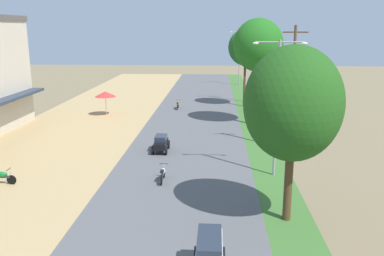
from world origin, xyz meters
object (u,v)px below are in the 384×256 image
(streetlamp_mid, at_px, (246,62))
(motorbike_ahead_second, at_px, (163,173))
(car_sedan_black, at_px, (161,143))
(streetlamp_far, at_px, (240,54))
(car_van_white, at_px, (209,254))
(median_tree_third, at_px, (246,47))
(utility_pole_near, at_px, (292,87))
(median_tree_second, at_px, (258,45))
(parked_motorbike_third, at_px, (1,176))
(motorbike_ahead_third, at_px, (178,104))
(streetlamp_near, at_px, (277,100))
(median_tree_nearest, at_px, (293,104))
(vendor_umbrella, at_px, (105,94))

(streetlamp_mid, height_order, motorbike_ahead_second, streetlamp_mid)
(car_sedan_black, distance_m, motorbike_ahead_second, 6.11)
(streetlamp_mid, height_order, streetlamp_far, streetlamp_far)
(car_van_white, bearing_deg, median_tree_third, 84.20)
(utility_pole_near, distance_m, car_van_white, 18.26)
(median_tree_second, distance_m, streetlamp_mid, 12.55)
(utility_pole_near, height_order, car_van_white, utility_pole_near)
(median_tree_second, bearing_deg, median_tree_third, 92.95)
(parked_motorbike_third, distance_m, motorbike_ahead_third, 24.89)
(streetlamp_far, xyz_separation_m, motorbike_ahead_second, (-6.78, -42.76, -4.34))
(median_tree_second, relative_size, streetlamp_near, 1.18)
(utility_pole_near, bearing_deg, median_tree_nearest, -100.17)
(streetlamp_near, relative_size, streetlamp_mid, 0.98)
(parked_motorbike_third, xyz_separation_m, car_van_white, (12.34, -8.58, 0.47))
(motorbike_ahead_third, bearing_deg, median_tree_third, 16.29)
(median_tree_third, relative_size, streetlamp_mid, 1.04)
(streetlamp_near, bearing_deg, streetlamp_mid, 90.00)
(parked_motorbike_third, xyz_separation_m, utility_pole_near, (18.11, 8.33, 4.24))
(vendor_umbrella, distance_m, median_tree_nearest, 27.82)
(vendor_umbrella, bearing_deg, streetlamp_mid, 30.70)
(car_sedan_black, bearing_deg, streetlamp_far, 78.17)
(streetlamp_mid, height_order, car_van_white, streetlamp_mid)
(streetlamp_far, relative_size, car_van_white, 3.53)
(motorbike_ahead_third, bearing_deg, parked_motorbike_third, -109.37)
(utility_pole_near, distance_m, motorbike_ahead_third, 18.56)
(median_tree_nearest, xyz_separation_m, median_tree_third, (-0.14, 29.33, 1.14))
(vendor_umbrella, height_order, streetlamp_mid, streetlamp_mid)
(streetlamp_far, bearing_deg, median_tree_nearest, -90.26)
(median_tree_nearest, distance_m, motorbike_ahead_third, 28.65)
(parked_motorbike_third, height_order, car_van_white, car_van_white)
(median_tree_third, xyz_separation_m, car_van_white, (-3.48, -34.27, -5.80))
(utility_pole_near, height_order, car_sedan_black, utility_pole_near)
(parked_motorbike_third, distance_m, streetlamp_near, 16.93)
(parked_motorbike_third, height_order, streetlamp_mid, streetlamp_mid)
(streetlamp_near, bearing_deg, motorbike_ahead_second, -167.32)
(streetlamp_mid, bearing_deg, parked_motorbike_third, -119.52)
(parked_motorbike_third, bearing_deg, vendor_umbrella, 86.89)
(utility_pole_near, relative_size, motorbike_ahead_third, 5.11)
(median_tree_third, distance_m, car_van_white, 34.93)
(median_tree_nearest, xyz_separation_m, median_tree_second, (0.34, 19.93, 1.76))
(streetlamp_near, height_order, streetlamp_far, streetlamp_far)
(car_sedan_black, relative_size, motorbike_ahead_third, 1.26)
(median_tree_second, bearing_deg, vendor_umbrella, 167.72)
(streetlamp_far, bearing_deg, car_van_white, -94.20)
(car_sedan_black, height_order, motorbike_ahead_second, car_sedan_black)
(car_van_white, bearing_deg, car_sedan_black, 103.84)
(streetlamp_near, distance_m, car_van_white, 12.35)
(parked_motorbike_third, bearing_deg, streetlamp_near, 8.91)
(vendor_umbrella, relative_size, median_tree_nearest, 0.30)
(streetlamp_near, bearing_deg, median_tree_third, 90.90)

